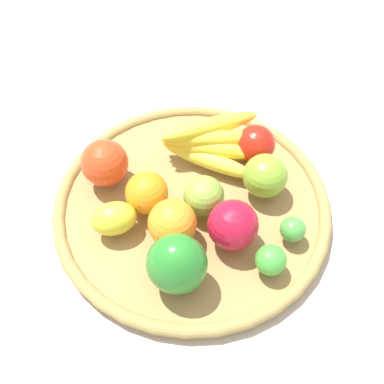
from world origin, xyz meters
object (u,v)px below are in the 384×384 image
(orange_1, at_px, (147,193))
(lemon_0, at_px, (114,218))
(apple_0, at_px, (256,144))
(apple_3, at_px, (105,163))
(banana_bunch, at_px, (211,143))
(apple_2, at_px, (233,225))
(apple_1, at_px, (265,176))
(apple_4, at_px, (204,196))
(lime_1, at_px, (271,260))
(lime_0, at_px, (293,229))
(orange_0, at_px, (172,223))
(bell_pepper, at_px, (177,264))

(orange_1, xyz_separation_m, lemon_0, (0.05, -0.05, -0.01))
(apple_0, height_order, apple_3, apple_3)
(banana_bunch, xyz_separation_m, apple_2, (0.17, 0.04, 0.00))
(apple_1, relative_size, lemon_0, 1.03)
(lemon_0, height_order, apple_4, apple_4)
(banana_bunch, xyz_separation_m, lemon_0, (0.16, -0.15, -0.01))
(apple_1, bearing_deg, orange_1, -77.97)
(lemon_0, bearing_deg, banana_bunch, 136.57)
(lemon_0, distance_m, apple_3, 0.11)
(lime_1, bearing_deg, apple_3, -121.40)
(apple_1, height_order, lime_1, apple_1)
(lime_0, xyz_separation_m, apple_3, (-0.11, -0.31, 0.02))
(orange_0, bearing_deg, apple_1, 124.15)
(banana_bunch, height_order, lemon_0, banana_bunch)
(orange_1, relative_size, orange_0, 0.92)
(lime_0, relative_size, apple_3, 0.51)
(lime_0, bearing_deg, orange_0, -87.65)
(apple_2, height_order, lemon_0, apple_2)
(bell_pepper, height_order, apple_3, bell_pepper)
(apple_3, bearing_deg, apple_2, 61.56)
(lime_1, distance_m, apple_4, 0.15)
(lemon_0, bearing_deg, orange_0, 82.28)
(apple_0, bearing_deg, lime_1, 3.46)
(apple_1, bearing_deg, banana_bunch, -127.85)
(apple_2, bearing_deg, lime_0, 95.05)
(bell_pepper, xyz_separation_m, lemon_0, (-0.09, -0.10, -0.02))
(apple_2, bearing_deg, apple_0, 166.19)
(lemon_0, relative_size, apple_3, 0.90)
(apple_0, xyz_separation_m, orange_0, (0.17, -0.13, 0.00))
(apple_1, bearing_deg, lime_1, 0.58)
(lime_0, bearing_deg, apple_1, -156.64)
(apple_1, relative_size, apple_4, 1.11)
(apple_0, distance_m, orange_0, 0.22)
(apple_2, xyz_separation_m, orange_0, (-0.00, -0.09, -0.00))
(bell_pepper, distance_m, lime_1, 0.14)
(apple_1, xyz_separation_m, orange_0, (0.10, -0.15, 0.00))
(lemon_0, bearing_deg, apple_0, 125.23)
(orange_1, bearing_deg, banana_bunch, 137.59)
(lime_1, relative_size, apple_4, 0.71)
(lime_1, xyz_separation_m, apple_2, (-0.05, -0.06, 0.02))
(orange_1, bearing_deg, apple_1, 102.03)
(lime_0, height_order, apple_3, apple_3)
(orange_1, xyz_separation_m, lime_0, (0.05, 0.23, -0.01))
(lime_1, bearing_deg, banana_bunch, -157.29)
(apple_2, bearing_deg, apple_4, -141.77)
(apple_3, height_order, apple_4, apple_3)
(banana_bunch, relative_size, lime_1, 3.84)
(lime_1, distance_m, lemon_0, 0.25)
(apple_1, xyz_separation_m, lemon_0, (0.09, -0.24, -0.01))
(banana_bunch, height_order, apple_3, apple_3)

